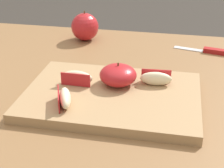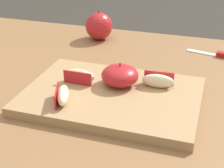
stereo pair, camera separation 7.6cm
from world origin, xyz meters
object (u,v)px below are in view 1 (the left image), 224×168
Objects in this scene: cutting_board at (112,96)px; apple_wedge_left at (156,78)px; apple_wedge_middle at (65,98)px; apple_wedge_front at (77,78)px; apple_half_skin_up at (118,75)px; paring_knife at (211,51)px; whole_apple_crimson at (85,27)px.

apple_wedge_left is at bearing 32.30° from cutting_board.
apple_wedge_middle is 1.04× the size of apple_wedge_front.
apple_wedge_middle is at bearing -88.94° from apple_wedge_front.
apple_wedge_front is at bearing -169.95° from apple_half_skin_up.
apple_wedge_left is 0.32m from paring_knife.
apple_wedge_left is 0.46× the size of paring_knife.
apple_wedge_middle and apple_wedge_left have the same top height.
apple_half_skin_up is 0.15m from apple_wedge_middle.
apple_wedge_left and apple_wedge_front have the same top height.
paring_knife is 0.40m from whole_apple_crimson.
paring_knife is at bearing 44.31° from apple_wedge_front.
cutting_board is 0.41m from whole_apple_crimson.
apple_half_skin_up is 1.12× the size of apple_wedge_middle.
apple_half_skin_up reaches higher than apple_wedge_middle.
apple_half_skin_up is at bearing -168.13° from apple_wedge_left.
apple_wedge_front is 0.76× the size of whole_apple_crimson.
paring_knife is at bearing 63.07° from apple_wedge_left.
apple_wedge_middle is at bearing -80.12° from whole_apple_crimson.
cutting_board is 0.09m from apple_wedge_front.
apple_half_skin_up is 0.54× the size of paring_knife.
apple_wedge_left is at bearing 10.93° from apple_wedge_front.
whole_apple_crimson is at bearing 113.63° from cutting_board.
apple_wedge_left reaches higher than paring_knife.
apple_wedge_front is at bearing -77.73° from whole_apple_crimson.
whole_apple_crimson reaches higher than cutting_board.
apple_wedge_left is (0.09, 0.02, -0.01)m from apple_half_skin_up.
apple_wedge_middle reaches higher than cutting_board.
cutting_board is at bearing -124.75° from paring_knife.
apple_half_skin_up is 0.38m from paring_knife.
apple_wedge_front reaches higher than paring_knife.
apple_wedge_front is at bearing -135.69° from paring_knife.
apple_wedge_front is (-0.00, 0.10, 0.00)m from apple_wedge_middle.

